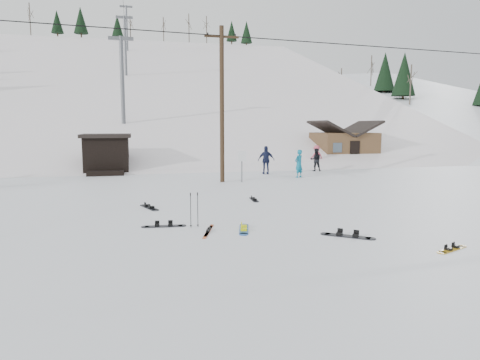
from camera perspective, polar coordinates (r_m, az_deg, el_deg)
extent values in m
plane|color=white|center=(11.72, 1.43, -9.38)|extent=(200.00, 200.00, 0.00)
cube|color=white|center=(67.67, -10.82, -5.93)|extent=(60.00, 85.24, 65.97)
cube|color=white|center=(74.71, 19.99, -4.20)|extent=(45.66, 93.98, 54.59)
cylinder|color=#3A2819|center=(25.34, -2.42, 9.89)|extent=(0.26, 0.26, 9.00)
cube|color=#3A2819|center=(25.81, -2.47, 18.57)|extent=(2.00, 0.12, 0.12)
cylinder|color=black|center=(25.84, -2.48, 18.83)|extent=(0.08, 0.08, 0.12)
cylinder|color=#595B60|center=(25.29, 0.24, 1.73)|extent=(0.07, 0.07, 1.80)
cube|color=white|center=(25.19, 0.27, 3.19)|extent=(0.50, 0.04, 0.60)
cube|color=black|center=(31.97, -17.32, 3.20)|extent=(3.00, 3.00, 2.50)
cube|color=black|center=(31.91, -17.42, 5.66)|extent=(3.40, 3.40, 0.25)
cube|color=black|center=(30.28, -17.46, 0.89)|extent=(2.40, 1.20, 0.30)
cylinder|color=#595B60|center=(41.03, -15.41, 12.50)|extent=(0.36, 0.36, 8.00)
cube|color=#595B60|center=(41.57, -15.60, 17.72)|extent=(2.20, 0.30, 0.30)
cylinder|color=#595B60|center=(61.72, -15.05, 16.77)|extent=(0.36, 0.36, 8.00)
cube|color=#595B60|center=(62.48, -15.17, 20.21)|extent=(2.20, 0.30, 0.30)
cylinder|color=#595B60|center=(82.59, -14.87, 18.89)|extent=(0.36, 0.36, 8.00)
cube|color=#595B60|center=(83.45, -14.96, 21.44)|extent=(2.20, 0.30, 0.30)
cube|color=brown|center=(39.23, 13.65, 4.18)|extent=(5.00, 4.00, 2.70)
cube|color=black|center=(38.58, 11.93, 6.70)|extent=(2.69, 4.40, 1.43)
cube|color=black|center=(39.81, 15.46, 6.61)|extent=(2.69, 4.40, 1.43)
cube|color=black|center=(37.46, 15.05, 3.61)|extent=(0.90, 0.06, 1.90)
cube|color=#1B55B3|center=(13.93, 0.52, -6.60)|extent=(0.59, 1.27, 0.03)
cylinder|color=#1B55B3|center=(14.53, 0.54, -6.02)|extent=(0.28, 0.28, 0.03)
cylinder|color=#1B55B3|center=(13.33, 0.49, -7.24)|extent=(0.28, 0.28, 0.03)
cube|color=#E3E40C|center=(14.14, 0.53, -6.18)|extent=(0.23, 0.20, 0.08)
cube|color=#E3E40C|center=(13.70, 0.51, -6.61)|extent=(0.23, 0.20, 0.08)
cube|color=#AE3D11|center=(13.67, -4.29, -6.90)|extent=(0.59, 1.56, 0.02)
cube|color=black|center=(13.66, -4.30, -6.72)|extent=(0.17, 0.30, 0.07)
cube|color=#AE3D11|center=(13.83, -4.19, -6.73)|extent=(0.59, 1.56, 0.02)
cube|color=black|center=(13.82, -4.19, -6.55)|extent=(0.17, 0.30, 0.07)
cylinder|color=black|center=(14.26, -6.60, -4.05)|extent=(0.02, 0.02, 1.13)
cylinder|color=black|center=(14.37, -6.57, -6.04)|extent=(0.08, 0.08, 0.01)
cylinder|color=black|center=(14.17, -6.63, -1.89)|extent=(0.03, 0.03, 0.10)
cylinder|color=black|center=(14.29, -5.66, -4.02)|extent=(0.02, 0.02, 1.13)
cylinder|color=black|center=(14.40, -5.63, -6.00)|extent=(0.08, 0.08, 0.01)
cylinder|color=black|center=(14.20, -5.69, -1.86)|extent=(0.03, 0.03, 0.10)
cube|color=black|center=(14.58, -10.12, -6.09)|extent=(1.24, 0.39, 0.02)
cylinder|color=black|center=(14.57, -7.72, -6.05)|extent=(0.28, 0.28, 0.02)
cylinder|color=black|center=(14.62, -12.52, -6.12)|extent=(0.28, 0.28, 0.02)
cube|color=black|center=(14.56, -9.26, -5.87)|extent=(0.17, 0.21, 0.08)
cube|color=black|center=(14.58, -10.99, -5.90)|extent=(0.17, 0.21, 0.08)
cube|color=black|center=(17.92, -12.00, -3.62)|extent=(0.72, 1.30, 0.03)
cylinder|color=black|center=(18.51, -12.74, -3.29)|extent=(0.29, 0.29, 0.03)
cylinder|color=black|center=(17.34, -11.21, -3.97)|extent=(0.29, 0.29, 0.03)
cube|color=black|center=(18.12, -12.28, -3.33)|extent=(0.25, 0.22, 0.08)
cube|color=black|center=(17.70, -11.73, -3.57)|extent=(0.25, 0.22, 0.08)
cube|color=black|center=(13.50, 14.15, -7.28)|extent=(1.26, 1.08, 0.03)
cylinder|color=black|center=(13.40, 17.01, -7.49)|extent=(0.31, 0.31, 0.03)
cylinder|color=black|center=(13.63, 11.33, -7.06)|extent=(0.31, 0.31, 0.03)
cube|color=black|center=(13.45, 15.18, -7.12)|extent=(0.27, 0.28, 0.09)
cube|color=black|center=(13.53, 13.13, -6.96)|extent=(0.27, 0.28, 0.09)
cube|color=#C89116|center=(13.13, 26.41, -8.27)|extent=(1.07, 0.63, 0.02)
cylinder|color=#C89116|center=(13.59, 27.46, -7.82)|extent=(0.24, 0.24, 0.02)
cylinder|color=#C89116|center=(12.67, 25.28, -8.75)|extent=(0.24, 0.24, 0.02)
cube|color=black|center=(13.28, 26.81, -7.91)|extent=(0.19, 0.21, 0.07)
cube|color=black|center=(12.95, 26.02, -8.24)|extent=(0.19, 0.21, 0.07)
cube|color=black|center=(19.39, 1.86, -2.64)|extent=(0.32, 1.07, 0.02)
cylinder|color=black|center=(19.90, 1.56, -2.38)|extent=(0.24, 0.24, 0.02)
cylinder|color=black|center=(18.89, 2.18, -2.91)|extent=(0.24, 0.24, 0.02)
cube|color=black|center=(19.57, 1.75, -2.41)|extent=(0.18, 0.14, 0.07)
cube|color=black|center=(19.20, 1.97, -2.60)|extent=(0.18, 0.14, 0.07)
imported|color=#0E708E|center=(27.88, 7.85, 2.18)|extent=(0.78, 0.71, 1.80)
imported|color=black|center=(31.96, 10.07, 2.67)|extent=(0.95, 0.83, 1.67)
imported|color=#C4455C|center=(35.07, 10.16, 3.14)|extent=(1.19, 0.77, 1.75)
imported|color=#1A2041|center=(29.57, 3.51, 2.67)|extent=(1.20, 0.64, 1.94)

